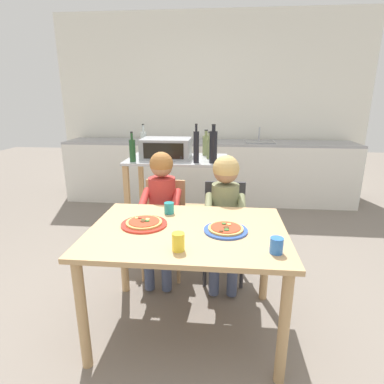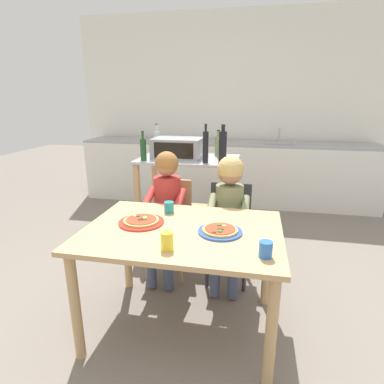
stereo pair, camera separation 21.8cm
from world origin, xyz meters
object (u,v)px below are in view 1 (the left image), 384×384
Objects in this scene: bottle_dark_olive_oil at (213,146)px; bottle_tall_green_wine at (196,146)px; bottle_squat_spirits at (209,148)px; drinking_cup_blue at (277,245)px; bottle_brown_beer at (144,143)px; dining_chair_right at (224,224)px; child_in_red_shirt at (161,202)px; kitchen_island_cart at (178,187)px; pizza_plate_blue_rimmed at (226,229)px; dining_chair_left at (164,221)px; toaster_oven at (166,148)px; bottle_clear_vinegar at (132,150)px; drinking_cup_teal at (169,208)px; bottle_slim_sauce at (206,145)px; child_in_olive_shirt at (225,204)px; drinking_cup_yellow at (178,242)px; pizza_plate_red_rimmed at (144,223)px; dining_table at (187,244)px.

bottle_tall_green_wine is at bearing -177.49° from bottle_dark_olive_oil.
bottle_squat_spirits is 1.69m from drinking_cup_blue.
bottle_brown_beer is at bearing 145.83° from bottle_tall_green_wine.
dining_chair_right is 0.76× the size of child_in_red_shirt.
pizza_plate_blue_rimmed is (0.48, -1.36, 0.13)m from kitchen_island_cart.
toaster_oven is at bearing 97.20° from dining_chair_left.
drinking_cup_teal is at bearing -60.31° from bottle_clear_vinegar.
bottle_squat_spirits is at bearing 102.57° from bottle_dark_olive_oil.
pizza_plate_blue_rimmed is (0.60, -1.35, -0.28)m from toaster_oven.
toaster_oven is at bearing 100.64° from drinking_cup_teal.
kitchen_island_cart is 1.45m from pizza_plate_blue_rimmed.
bottle_tall_green_wine is at bearing -99.72° from bottle_slim_sauce.
dining_chair_right reaches higher than drinking_cup_teal.
drinking_cup_blue is at bearing -72.95° from child_in_olive_shirt.
dining_chair_left is at bearing 104.79° from drinking_cup_yellow.
dining_chair_right is 3.03× the size of pizza_plate_blue_rimmed.
bottle_slim_sauce reaches higher than drinking_cup_blue.
bottle_brown_beer is at bearing 103.48° from pizza_plate_red_rimmed.
drinking_cup_yellow is at bearing -78.06° from toaster_oven.
bottle_tall_green_wine is (-0.16, -0.01, -0.00)m from bottle_dark_olive_oil.
bottle_squat_spirits is 0.95× the size of bottle_clear_vinegar.
drinking_cup_blue is (0.74, -1.61, 0.16)m from kitchen_island_cart.
drinking_cup_blue reaches higher than pizza_plate_blue_rimmed.
bottle_tall_green_wine is 0.45× the size of dining_chair_right.
toaster_oven is 0.46× the size of child_in_red_shirt.
toaster_oven is 1.01m from child_in_olive_shirt.
child_in_red_shirt is at bearing 130.17° from pizza_plate_blue_rimmed.
bottle_clear_vinegar is 3.64× the size of drinking_cup_teal.
bottle_slim_sauce is at bearing 103.73° from dining_chair_right.
bottle_brown_beer is (-0.40, 0.20, 0.43)m from kitchen_island_cart.
drinking_cup_yellow is at bearing -91.43° from bottle_slim_sauce.
bottle_tall_green_wine reaches higher than dining_chair_right.
drinking_cup_yellow is (-0.25, -0.27, 0.04)m from pizza_plate_blue_rimmed.
child_in_red_shirt is (-0.00, -0.12, 0.21)m from dining_chair_left.
drinking_cup_teal is at bearing 120.92° from dining_table.
bottle_clear_vinegar is 1.03m from drinking_cup_teal.
bottle_tall_green_wine is 1.45m from drinking_cup_yellow.
bottle_clear_vinegar is 3.34× the size of drinking_cup_blue.
bottle_brown_beer reaches higher than drinking_cup_teal.
child_in_red_shirt reaches higher than dining_chair_right.
bottle_slim_sauce reaches higher than pizza_plate_blue_rimmed.
bottle_slim_sauce reaches higher than dining_chair_left.
child_in_olive_shirt reaches higher than pizza_plate_red_rimmed.
bottle_slim_sauce reaches higher than pizza_plate_red_rimmed.
pizza_plate_red_rimmed is at bearing 129.43° from drinking_cup_yellow.
child_in_red_shirt reaches higher than drinking_cup_yellow.
dining_chair_left is (-0.35, -0.64, -0.54)m from bottle_squat_spirits.
child_in_red_shirt is 3.66× the size of pizza_plate_red_rimmed.
dining_table is 0.32m from drinking_cup_yellow.
child_in_red_shirt is 10.79× the size of drinking_cup_yellow.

